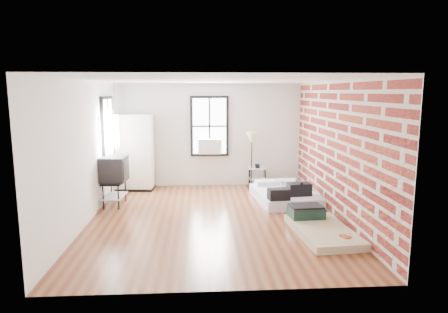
{
  "coord_description": "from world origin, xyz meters",
  "views": [
    {
      "loc": [
        -0.27,
        -7.85,
        2.58
      ],
      "look_at": [
        0.23,
        0.3,
        1.25
      ],
      "focal_mm": 32.0,
      "sensor_mm": 36.0,
      "label": 1
    }
  ],
  "objects": [
    {
      "name": "side_table",
      "position": [
        1.29,
        2.72,
        0.42
      ],
      "size": [
        0.49,
        0.4,
        0.63
      ],
      "rotation": [
        0.0,
        0.0,
        -0.05
      ],
      "color": "black",
      "rests_on": "ground"
    },
    {
      "name": "wardrobe",
      "position": [
        -2.0,
        2.65,
        0.99
      ],
      "size": [
        1.06,
        0.67,
        1.99
      ],
      "rotation": [
        0.0,
        0.0,
        -0.09
      ],
      "color": "black",
      "rests_on": "ground"
    },
    {
      "name": "tv_stand",
      "position": [
        -2.21,
        1.13,
        0.81
      ],
      "size": [
        0.6,
        0.82,
        1.13
      ],
      "rotation": [
        0.0,
        0.0,
        -0.05
      ],
      "color": "black",
      "rests_on": "ground"
    },
    {
      "name": "mattress_bare",
      "position": [
        1.92,
        -0.9,
        0.11
      ],
      "size": [
        1.07,
        1.83,
        0.38
      ],
      "rotation": [
        0.0,
        0.0,
        0.09
      ],
      "color": "tan",
      "rests_on": "ground"
    },
    {
      "name": "room_shell",
      "position": [
        0.23,
        0.36,
        1.74
      ],
      "size": [
        5.02,
        6.02,
        2.8
      ],
      "color": "silver",
      "rests_on": "ground"
    },
    {
      "name": "floor_lamp",
      "position": [
        1.12,
        2.65,
        1.28
      ],
      "size": [
        0.32,
        0.32,
        1.51
      ],
      "color": "black",
      "rests_on": "ground"
    },
    {
      "name": "ground",
      "position": [
        0.0,
        0.0,
        0.0
      ],
      "size": [
        6.0,
        6.0,
        0.0
      ],
      "primitive_type": "plane",
      "color": "#572716",
      "rests_on": "ground"
    },
    {
      "name": "mattress_main",
      "position": [
        1.75,
        1.26,
        0.16
      ],
      "size": [
        1.5,
        1.93,
        0.58
      ],
      "rotation": [
        0.0,
        0.0,
        0.1
      ],
      "color": "white",
      "rests_on": "ground"
    }
  ]
}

